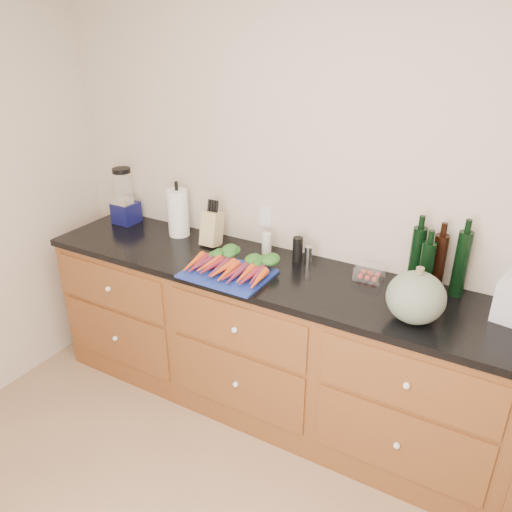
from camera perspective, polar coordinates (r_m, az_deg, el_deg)
The scene contains 14 objects.
wall_back at distance 2.76m, azimuth 12.56°, elevation 5.86°, with size 4.10×0.05×2.60m, color beige.
cabinets at distance 2.88m, azimuth 8.88°, elevation -12.20°, with size 3.60×0.64×0.90m.
countertop at distance 2.63m, azimuth 9.59°, elevation -3.99°, with size 3.64×0.62×0.04m, color black.
cutting_board at distance 2.71m, azimuth -3.25°, elevation -2.01°, with size 0.46×0.35×0.01m, color navy.
carrots at distance 2.73m, azimuth -2.85°, elevation -1.11°, with size 0.48×0.33×0.06m.
squash at distance 2.37m, azimuth 17.80°, elevation -4.52°, with size 0.27×0.27×0.24m, color #5A6958.
blender_appliance at distance 3.48m, azimuth -14.81°, elevation 6.30°, with size 0.15×0.15×0.38m.
paper_towel at distance 3.20m, azimuth -8.88°, elevation 4.89°, with size 0.13×0.13×0.30m, color white.
knife_block at distance 3.05m, azimuth -5.07°, elevation 3.16°, with size 0.10×0.10×0.21m, color tan.
grinder_salt at distance 2.93m, azimuth 1.22°, elevation 1.41°, with size 0.06×0.06×0.13m, color silver.
grinder_pepper at distance 2.84m, azimuth 4.78°, elevation 0.75°, with size 0.06×0.06×0.15m, color black.
canister_chrome at distance 2.83m, azimuth 6.00°, elevation 0.10°, with size 0.05×0.05×0.10m, color silver.
tomato_box at distance 2.72m, azimuth 12.81°, elevation -1.92°, with size 0.14×0.12×0.07m, color white.
bottles at distance 2.65m, azimuth 19.87°, elevation -0.74°, with size 0.28×0.14×0.34m.
Camera 1 is at (0.73, -0.88, 2.19)m, focal length 35.00 mm.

